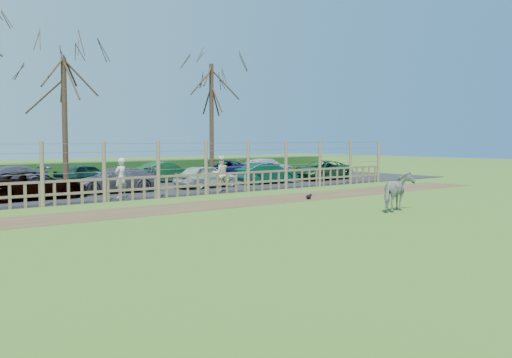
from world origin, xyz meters
TOP-DOWN VIEW (x-y plane):
  - ground at (0.00, 0.00)m, footprint 120.00×120.00m
  - dirt_strip at (0.00, 4.50)m, footprint 34.00×2.80m
  - asphalt at (0.00, 14.50)m, footprint 44.00×13.00m
  - hedge at (0.00, 21.50)m, footprint 46.00×2.00m
  - fence at (0.00, 8.00)m, footprint 30.16×0.16m
  - tree_mid at (-2.00, 13.50)m, footprint 4.80×4.80m
  - tree_right at (7.00, 14.00)m, footprint 4.80×4.80m
  - zebra at (4.39, -1.39)m, footprint 1.82×1.25m
  - visitor_a at (-1.36, 8.86)m, footprint 0.73×0.59m
  - visitor_b at (3.81, 8.68)m, footprint 0.98×0.84m
  - crow at (4.75, 3.51)m, footprint 0.29×0.21m
  - car_2 at (-4.44, 10.74)m, footprint 4.39×2.16m
  - car_3 at (-0.50, 11.29)m, footprint 4.25×1.98m
  - car_4 at (4.43, 10.84)m, footprint 3.61×1.66m
  - car_5 at (8.78, 11.03)m, footprint 3.75×1.64m
  - car_6 at (13.43, 11.21)m, footprint 4.51×2.44m
  - car_9 at (-4.11, 16.00)m, footprint 4.16×1.74m
  - car_10 at (0.09, 15.93)m, footprint 3.67×1.83m
  - car_11 at (4.85, 15.75)m, footprint 3.67×1.34m
  - car_12 at (8.78, 15.92)m, footprint 4.36×2.08m
  - car_13 at (13.36, 16.39)m, footprint 4.17×1.76m

SIDE VIEW (x-z plane):
  - ground at x=0.00m, z-range 0.00..0.00m
  - dirt_strip at x=0.00m, z-range 0.00..0.01m
  - asphalt at x=0.00m, z-range 0.00..0.04m
  - crow at x=4.75m, z-range 0.00..0.23m
  - hedge at x=0.00m, z-range 0.00..1.10m
  - car_2 at x=-4.44m, z-range 0.04..1.24m
  - car_3 at x=-0.50m, z-range 0.04..1.24m
  - car_4 at x=4.43m, z-range 0.04..1.24m
  - car_5 at x=8.78m, z-range 0.04..1.24m
  - car_6 at x=13.43m, z-range 0.04..1.24m
  - car_9 at x=-4.11m, z-range 0.04..1.24m
  - car_10 at x=0.09m, z-range 0.04..1.24m
  - car_11 at x=4.85m, z-range 0.04..1.24m
  - car_12 at x=8.78m, z-range 0.04..1.24m
  - car_13 at x=13.36m, z-range 0.04..1.24m
  - zebra at x=4.39m, z-range 0.00..1.41m
  - fence at x=0.00m, z-range -0.45..2.05m
  - visitor_a at x=-1.36m, z-range 0.04..1.76m
  - visitor_b at x=3.81m, z-range 0.04..1.76m
  - tree_mid at x=-2.00m, z-range 1.45..8.28m
  - tree_right at x=7.00m, z-range 1.57..8.92m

